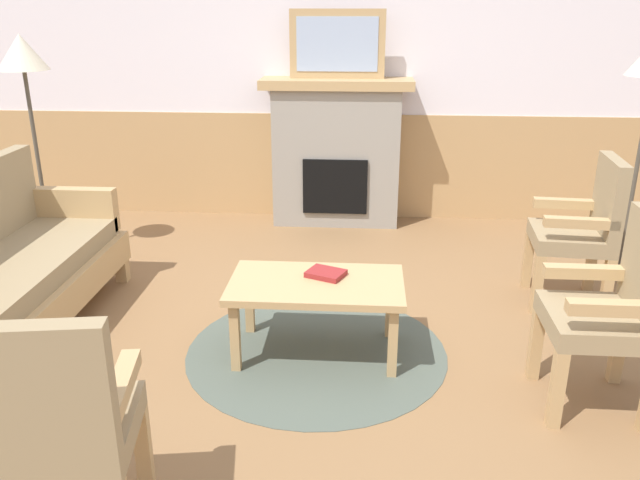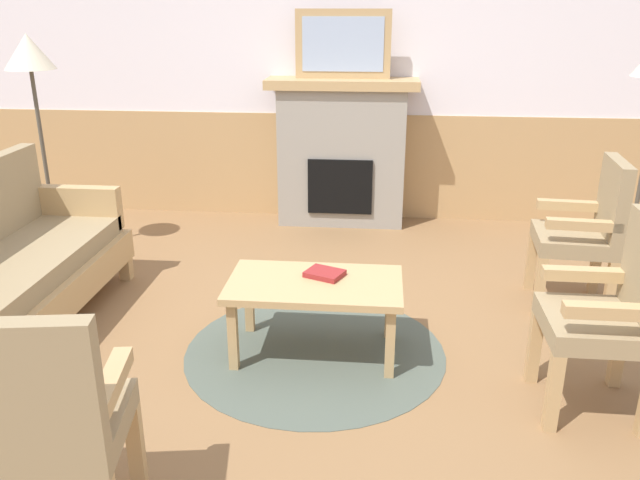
{
  "view_description": "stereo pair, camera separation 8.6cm",
  "coord_description": "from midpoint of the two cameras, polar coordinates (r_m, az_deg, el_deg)",
  "views": [
    {
      "loc": [
        0.26,
        -3.24,
        1.87
      ],
      "look_at": [
        0.0,
        0.35,
        0.55
      ],
      "focal_mm": 36.06,
      "sensor_mm": 36.0,
      "label": 1
    },
    {
      "loc": [
        0.34,
        -3.23,
        1.87
      ],
      "look_at": [
        0.0,
        0.35,
        0.55
      ],
      "focal_mm": 36.06,
      "sensor_mm": 36.0,
      "label": 2
    }
  ],
  "objects": [
    {
      "name": "fireplace",
      "position": [
        5.72,
        1.02,
        7.87
      ],
      "size": [
        1.3,
        0.44,
        1.28
      ],
      "color": "gray",
      "rests_on": "ground_plane"
    },
    {
      "name": "armchair_front_left",
      "position": [
        2.44,
        -23.34,
        -14.76
      ],
      "size": [
        0.55,
        0.55,
        0.98
      ],
      "color": "tan",
      "rests_on": "ground_plane"
    },
    {
      "name": "ground_plane",
      "position": [
        3.75,
        -1.06,
        -9.78
      ],
      "size": [
        14.0,
        14.0,
        0.0
      ],
      "primitive_type": "plane",
      "color": "olive"
    },
    {
      "name": "wall_back",
      "position": [
        5.87,
        1.2,
        14.69
      ],
      "size": [
        7.2,
        0.14,
        2.7
      ],
      "color": "white",
      "rests_on": "ground_plane"
    },
    {
      "name": "round_rug",
      "position": [
        3.74,
        -0.98,
        -9.85
      ],
      "size": [
        1.49,
        1.49,
        0.01
      ],
      "primitive_type": "cylinder",
      "color": "#4C564C",
      "rests_on": "ground_plane"
    },
    {
      "name": "book_on_table",
      "position": [
        3.6,
        -0.16,
        -2.99
      ],
      "size": [
        0.24,
        0.22,
        0.03
      ],
      "primitive_type": "cube",
      "rotation": [
        0.0,
        0.0,
        -0.4
      ],
      "color": "maroon",
      "rests_on": "coffee_table"
    },
    {
      "name": "floor_lamp_by_couch",
      "position": [
        5.22,
        -25.25,
        13.71
      ],
      "size": [
        0.36,
        0.36,
        1.68
      ],
      "color": "#332D28",
      "rests_on": "ground_plane"
    },
    {
      "name": "framed_picture",
      "position": [
        5.6,
        1.08,
        16.98
      ],
      "size": [
        0.8,
        0.04,
        0.56
      ],
      "color": "tan",
      "rests_on": "fireplace"
    },
    {
      "name": "armchair_by_window_left",
      "position": [
        3.33,
        24.08,
        -5.3
      ],
      "size": [
        0.48,
        0.48,
        0.98
      ],
      "color": "tan",
      "rests_on": "ground_plane"
    },
    {
      "name": "coffee_table",
      "position": [
        3.56,
        -1.02,
        -4.51
      ],
      "size": [
        0.96,
        0.56,
        0.44
      ],
      "color": "tan",
      "rests_on": "ground_plane"
    },
    {
      "name": "couch",
      "position": [
        4.18,
        -26.65,
        -2.74
      ],
      "size": [
        0.7,
        1.8,
        0.98
      ],
      "color": "tan",
      "rests_on": "ground_plane"
    },
    {
      "name": "armchair_near_fireplace",
      "position": [
        4.44,
        21.87,
        1.21
      ],
      "size": [
        0.52,
        0.52,
        0.98
      ],
      "color": "tan",
      "rests_on": "ground_plane"
    }
  ]
}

